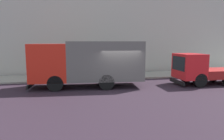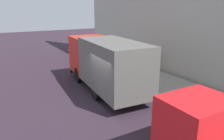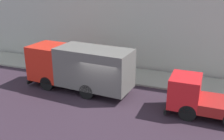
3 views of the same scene
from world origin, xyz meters
The scene contains 7 objects.
ground centered at (0.00, 0.00, 0.00)m, with size 80.00×80.00×0.00m, color #2E212C.
sidewalk centered at (4.64, 0.00, 0.06)m, with size 3.27×30.00×0.13m, color #9A988B.
large_utility_truck centered at (0.92, 1.97, 1.73)m, with size 2.88×7.56×3.08m.
small_flatbed_truck centered at (0.22, -6.20, 1.05)m, with size 2.09×5.33×2.22m.
pedestrian_walking centered at (5.81, 3.66, 0.99)m, with size 0.50×0.50×1.65m.
traffic_cone_orange centered at (3.37, 6.23, 0.43)m, with size 0.42×0.42×0.60m, color orange.
street_sign_post centered at (3.36, 1.64, 1.45)m, with size 0.44×0.08×2.22m.
Camera 3 is at (-14.15, -6.21, 7.62)m, focal length 42.67 mm.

